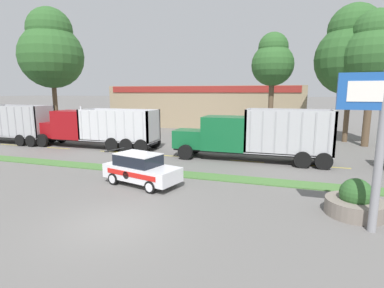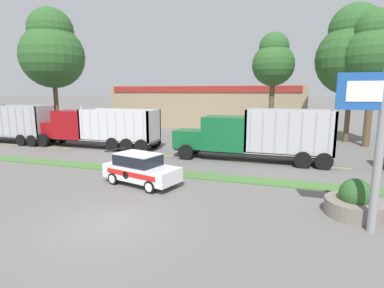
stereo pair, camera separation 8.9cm
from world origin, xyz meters
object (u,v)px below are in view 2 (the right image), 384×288
rally_car (141,169)px  stone_planter (355,202)px  dump_truck_mid (238,137)px  dump_truck_trail (86,128)px  store_sign_post (383,118)px

rally_car → stone_planter: size_ratio=1.98×
dump_truck_mid → rally_car: (-3.89, -7.37, -0.82)m
dump_truck_trail → rally_car: 12.82m
rally_car → store_sign_post: (10.17, -2.39, 3.12)m
store_sign_post → stone_planter: size_ratio=2.50×
dump_truck_mid → dump_truck_trail: 13.63m
rally_car → stone_planter: (9.89, -0.97, -0.32)m
dump_truck_mid → dump_truck_trail: (-13.60, 0.96, -0.02)m
stone_planter → dump_truck_mid: bearing=125.7°
dump_truck_mid → dump_truck_trail: dump_truck_mid is taller
dump_truck_mid → rally_car: 8.38m
rally_car → stone_planter: 9.94m
dump_truck_trail → store_sign_post: (19.88, -10.72, 2.32)m
store_sign_post → stone_planter: (-0.29, 1.42, -3.44)m
dump_truck_mid → store_sign_post: (6.28, -9.76, 2.30)m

